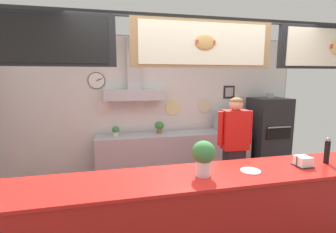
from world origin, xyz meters
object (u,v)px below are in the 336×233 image
at_px(basil_vase, 203,157).
at_px(condiment_plate, 251,171).
at_px(potted_thyme, 159,126).
at_px(pepper_grinder, 327,150).
at_px(espresso_machine, 230,121).
at_px(pizza_oven, 268,136).
at_px(napkin_holder, 303,162).
at_px(potted_oregano, 116,130).
at_px(shop_worker, 234,149).

bearing_deg(basil_vase, condiment_plate, -2.09).
height_order(potted_thyme, pepper_grinder, pepper_grinder).
xyz_separation_m(pepper_grinder, condiment_plate, (-0.92, -0.04, -0.13)).
bearing_deg(espresso_machine, condiment_plate, -112.38).
bearing_deg(pepper_grinder, espresso_machine, 89.06).
bearing_deg(basil_vase, pizza_oven, 44.88).
bearing_deg(basil_vase, potted_thyme, 88.84).
relative_size(pizza_oven, espresso_machine, 3.11).
height_order(napkin_holder, basil_vase, basil_vase).
distance_m(pizza_oven, espresso_machine, 0.86).
bearing_deg(potted_thyme, napkin_holder, -66.37).
xyz_separation_m(espresso_machine, potted_thyme, (-1.40, 0.06, -0.06)).
xyz_separation_m(potted_oregano, pepper_grinder, (2.15, -2.34, 0.17)).
bearing_deg(shop_worker, potted_oregano, -34.15).
height_order(shop_worker, condiment_plate, shop_worker).
bearing_deg(napkin_holder, potted_thyme, 113.63).
bearing_deg(napkin_holder, condiment_plate, -178.87).
bearing_deg(shop_worker, napkin_holder, 100.30).
height_order(pizza_oven, potted_oregano, pizza_oven).
distance_m(potted_thyme, napkin_holder, 2.60).
relative_size(potted_oregano, pepper_grinder, 0.63).
bearing_deg(condiment_plate, shop_worker, 69.15).
bearing_deg(espresso_machine, pizza_oven, -6.17).
bearing_deg(condiment_plate, potted_thyme, 100.32).
bearing_deg(condiment_plate, napkin_holder, 1.13).
bearing_deg(napkin_holder, espresso_machine, 81.34).
bearing_deg(shop_worker, condiment_plate, 71.20).
bearing_deg(napkin_holder, shop_worker, 98.25).
bearing_deg(condiment_plate, basil_vase, 177.91).
relative_size(napkin_holder, pepper_grinder, 0.59).
xyz_separation_m(shop_worker, napkin_holder, (0.17, -1.14, 0.18)).
xyz_separation_m(pepper_grinder, basil_vase, (-1.41, -0.02, 0.04)).
height_order(potted_oregano, condiment_plate, potted_oregano).
relative_size(pepper_grinder, basil_vase, 0.85).
bearing_deg(espresso_machine, shop_worker, -113.85).
height_order(basil_vase, condiment_plate, basil_vase).
bearing_deg(pepper_grinder, condiment_plate, -177.56).
height_order(potted_oregano, basil_vase, basil_vase).
relative_size(shop_worker, napkin_holder, 10.03).
relative_size(espresso_machine, potted_oregano, 2.98).
xyz_separation_m(potted_oregano, condiment_plate, (1.23, -2.38, 0.04)).
distance_m(shop_worker, espresso_machine, 1.30).
distance_m(espresso_machine, napkin_holder, 2.34).
distance_m(napkin_holder, condiment_plate, 0.61).
relative_size(espresso_machine, potted_thyme, 2.32).
distance_m(pizza_oven, shop_worker, 1.71).
xyz_separation_m(shop_worker, pepper_grinder, (0.48, -1.12, 0.27)).
bearing_deg(shop_worker, espresso_machine, -111.80).
height_order(napkin_holder, condiment_plate, napkin_holder).
bearing_deg(pepper_grinder, potted_oregano, 132.63).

